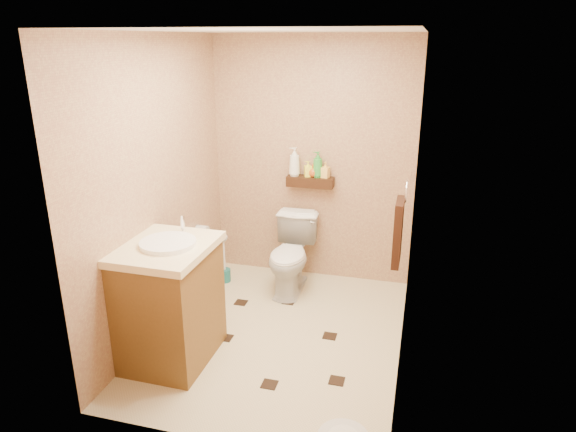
% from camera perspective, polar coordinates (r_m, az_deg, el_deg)
% --- Properties ---
extents(ground, '(2.50, 2.50, 0.00)m').
position_cam_1_polar(ground, '(4.41, -1.13, -13.08)').
color(ground, beige).
rests_on(ground, ground).
extents(wall_back, '(2.00, 0.04, 2.40)m').
position_cam_1_polar(wall_back, '(5.07, 2.71, 6.03)').
color(wall_back, tan).
rests_on(wall_back, ground).
extents(wall_front, '(2.00, 0.04, 2.40)m').
position_cam_1_polar(wall_front, '(2.80, -8.43, -5.35)').
color(wall_front, tan).
rests_on(wall_front, ground).
extents(wall_left, '(0.04, 2.50, 2.40)m').
position_cam_1_polar(wall_left, '(4.28, -14.23, 2.96)').
color(wall_left, tan).
rests_on(wall_left, ground).
extents(wall_right, '(0.04, 2.50, 2.40)m').
position_cam_1_polar(wall_right, '(3.76, 13.55, 0.77)').
color(wall_right, tan).
rests_on(wall_right, ground).
extents(ceiling, '(2.00, 2.50, 0.02)m').
position_cam_1_polar(ceiling, '(3.73, -1.39, 19.90)').
color(ceiling, silver).
rests_on(ceiling, wall_back).
extents(wall_shelf, '(0.46, 0.14, 0.10)m').
position_cam_1_polar(wall_shelf, '(5.04, 2.49, 3.83)').
color(wall_shelf, '#331C0D').
rests_on(wall_shelf, wall_back).
extents(floor_accents, '(1.18, 1.32, 0.01)m').
position_cam_1_polar(floor_accents, '(4.38, -0.86, -13.29)').
color(floor_accents, black).
rests_on(floor_accents, ground).
extents(toilet, '(0.43, 0.73, 0.73)m').
position_cam_1_polar(toilet, '(4.97, 0.34, -4.39)').
color(toilet, white).
rests_on(toilet, ground).
extents(vanity, '(0.64, 0.77, 1.08)m').
position_cam_1_polar(vanity, '(4.01, -12.97, -9.16)').
color(vanity, brown).
rests_on(vanity, ground).
extents(toilet_brush, '(0.12, 0.12, 0.52)m').
position_cam_1_polar(toilet_brush, '(5.25, -7.09, -5.38)').
color(toilet_brush, '#196566').
rests_on(toilet_brush, ground).
extents(towel_ring, '(0.12, 0.30, 0.76)m').
position_cam_1_polar(towel_ring, '(4.08, 12.20, -1.45)').
color(towel_ring, silver).
rests_on(towel_ring, wall_right).
extents(toilet_paper, '(0.12, 0.11, 0.12)m').
position_cam_1_polar(toilet_paper, '(4.99, -9.52, -1.65)').
color(toilet_paper, silver).
rests_on(toilet_paper, wall_left).
extents(bottle_a, '(0.15, 0.15, 0.28)m').
position_cam_1_polar(bottle_a, '(5.03, 0.73, 6.07)').
color(bottle_a, white).
rests_on(bottle_a, wall_shelf).
extents(bottle_b, '(0.09, 0.09, 0.15)m').
position_cam_1_polar(bottle_b, '(5.01, 2.24, 5.26)').
color(bottle_b, '#FFF935').
rests_on(bottle_b, wall_shelf).
extents(bottle_c, '(0.14, 0.14, 0.13)m').
position_cam_1_polar(bottle_c, '(5.01, 2.84, 5.07)').
color(bottle_c, '#BB5216').
rests_on(bottle_c, wall_shelf).
extents(bottle_d, '(0.14, 0.14, 0.25)m').
position_cam_1_polar(bottle_d, '(4.98, 3.33, 5.74)').
color(bottle_d, green).
rests_on(bottle_d, wall_shelf).
extents(bottle_e, '(0.08, 0.09, 0.16)m').
position_cam_1_polar(bottle_e, '(4.98, 4.18, 5.14)').
color(bottle_e, '#FFCB54').
rests_on(bottle_e, wall_shelf).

